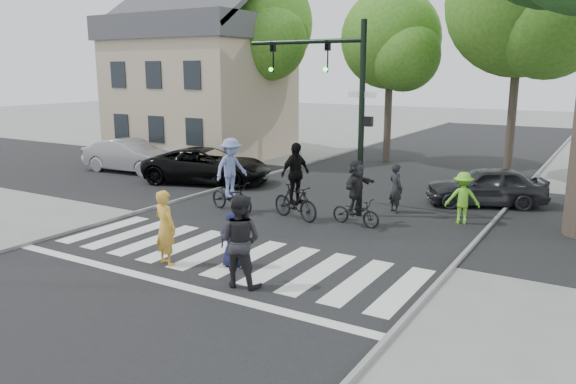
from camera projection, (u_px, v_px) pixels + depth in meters
name	position (u px, v px, depth m)	size (l,w,h in m)	color
ground	(204.00, 267.00, 13.19)	(120.00, 120.00, 0.00)	gray
road_stem	(307.00, 219.00, 17.38)	(10.00, 70.00, 0.01)	black
road_cross	(348.00, 200.00, 19.89)	(70.00, 10.00, 0.01)	black
curb_left	(183.00, 199.00, 19.91)	(0.10, 70.00, 0.10)	gray
curb_right	(474.00, 243.00, 14.83)	(0.10, 70.00, 0.10)	gray
crosswalk	(222.00, 259.00, 13.74)	(10.00, 3.85, 0.01)	silver
traffic_signal	(337.00, 91.00, 17.37)	(4.45, 0.29, 6.00)	black
bg_tree_0	(192.00, 41.00, 32.19)	(5.46, 5.20, 8.97)	brown
bg_tree_1	(260.00, 28.00, 29.12)	(6.09, 5.80, 9.80)	brown
bg_tree_2	(394.00, 43.00, 26.76)	(5.04, 4.80, 8.40)	brown
bg_tree_3	(528.00, 8.00, 22.34)	(6.30, 6.00, 10.20)	brown
house	(201.00, 84.00, 29.87)	(8.40, 8.10, 8.82)	#CAAA90
pedestrian_woman	(165.00, 228.00, 13.17)	(0.66, 0.43, 1.81)	gold
pedestrian_child	(233.00, 240.00, 13.06)	(0.65, 0.42, 1.33)	#131736
pedestrian_adult	(240.00, 241.00, 11.84)	(0.98, 0.76, 2.02)	black
cyclist_left	(231.00, 180.00, 18.15)	(2.00, 1.36, 2.41)	black
cyclist_mid	(295.00, 188.00, 17.18)	(1.90, 1.19, 2.39)	black
cyclist_right	(356.00, 196.00, 16.52)	(1.61, 1.50, 1.98)	black
car_suv	(208.00, 166.00, 22.84)	(2.39, 5.17, 1.44)	black
car_silver	(130.00, 156.00, 25.30)	(1.57, 4.51, 1.49)	#9E9FA3
car_grey	(486.00, 186.00, 19.04)	(1.58, 3.94, 1.34)	#2F3034
bystander_hivis	(463.00, 198.00, 16.76)	(1.01, 0.58, 1.57)	#73DA2C
bystander_dark	(396.00, 188.00, 18.09)	(0.59, 0.38, 1.61)	black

